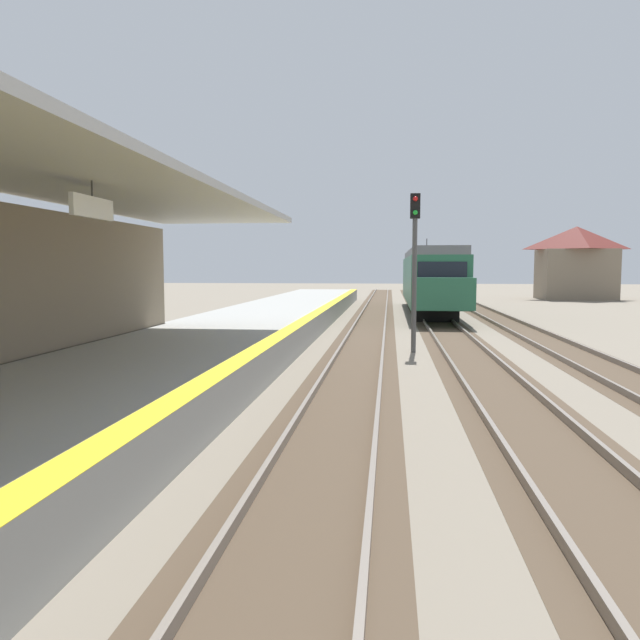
% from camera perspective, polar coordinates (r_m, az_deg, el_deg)
% --- Properties ---
extents(station_platform, '(5.00, 80.00, 0.91)m').
position_cam_1_polar(station_platform, '(14.18, -15.65, -4.79)').
color(station_platform, '#999993').
rests_on(station_platform, ground).
extents(track_pair_nearest_platform, '(2.34, 120.00, 0.16)m').
position_cam_1_polar(track_pair_nearest_platform, '(17.18, 3.40, -4.29)').
color(track_pair_nearest_platform, '#4C3D2D').
rests_on(track_pair_nearest_platform, ground).
extents(track_pair_middle, '(2.34, 120.00, 0.16)m').
position_cam_1_polar(track_pair_middle, '(17.33, 14.72, -4.36)').
color(track_pair_middle, '#4C3D2D').
rests_on(track_pair_middle, ground).
extents(track_pair_far_side, '(2.34, 120.00, 0.16)m').
position_cam_1_polar(track_pair_far_side, '(18.13, 25.45, -4.28)').
color(track_pair_far_side, '#4C3D2D').
rests_on(track_pair_far_side, ground).
extents(approaching_train, '(2.93, 19.60, 4.76)m').
position_cam_1_polar(approaching_train, '(38.12, 10.30, 3.92)').
color(approaching_train, '#286647').
rests_on(approaching_train, ground).
extents(rail_signal_post, '(0.32, 0.34, 5.20)m').
position_cam_1_polar(rail_signal_post, '(20.23, 8.87, 5.99)').
color(rail_signal_post, '#4C4C4C').
rests_on(rail_signal_post, ground).
extents(distant_trackside_house, '(6.60, 5.28, 6.40)m').
position_cam_1_polar(distant_trackside_house, '(58.19, 22.88, 5.09)').
color(distant_trackside_house, '#7F705B').
rests_on(distant_trackside_house, ground).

